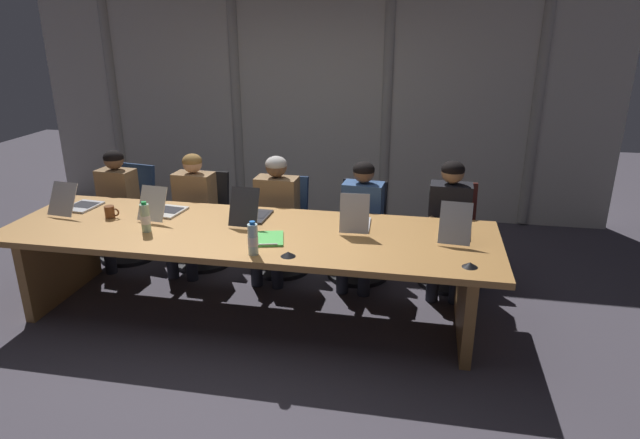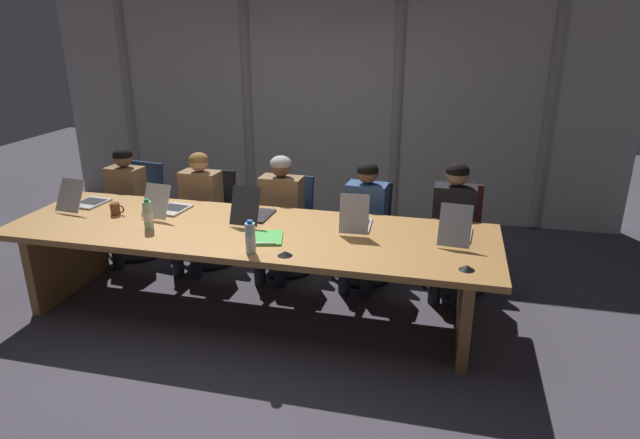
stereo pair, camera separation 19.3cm
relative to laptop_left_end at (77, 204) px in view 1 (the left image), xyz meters
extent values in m
plane|color=#47424C|center=(1.65, -0.20, -0.81)|extent=(14.17, 14.17, 0.00)
cube|color=#B77F42|center=(1.65, -0.20, -0.08)|extent=(3.98, 1.18, 0.05)
cube|color=black|center=(1.65, -0.20, -0.14)|extent=(3.38, 0.10, 0.06)
cube|color=olive|center=(-0.09, -0.20, -0.46)|extent=(0.08, 1.00, 0.70)
cube|color=olive|center=(3.39, -0.20, -0.46)|extent=(0.08, 1.00, 0.70)
cube|color=beige|center=(1.65, 2.54, 0.66)|extent=(7.08, 0.10, 2.95)
cylinder|color=#A39E96|center=(-1.01, 2.49, 0.66)|extent=(0.12, 0.12, 2.89)
cylinder|color=#A39E96|center=(0.66, 2.49, 0.66)|extent=(0.12, 0.12, 2.89)
cylinder|color=#A39E96|center=(2.53, 2.49, 0.66)|extent=(0.12, 0.12, 2.89)
cylinder|color=#A39E96|center=(4.23, 2.49, 0.66)|extent=(0.12, 0.12, 2.89)
cube|color=#BCBCC1|center=(0.01, 0.07, -0.05)|extent=(0.27, 0.34, 0.02)
cube|color=black|center=(0.01, 0.10, -0.04)|extent=(0.22, 0.19, 0.00)
cube|color=#BCBCC1|center=(-0.02, -0.15, 0.09)|extent=(0.26, 0.17, 0.27)
cube|color=black|center=(-0.02, -0.15, 0.10)|extent=(0.23, 0.15, 0.24)
cube|color=beige|center=(0.83, 0.08, -0.05)|extent=(0.27, 0.34, 0.02)
cube|color=black|center=(0.83, 0.11, -0.04)|extent=(0.22, 0.19, 0.00)
cube|color=beige|center=(0.80, -0.13, 0.10)|extent=(0.25, 0.16, 0.27)
cube|color=black|center=(0.80, -0.13, 0.10)|extent=(0.23, 0.14, 0.24)
cube|color=#2D2D33|center=(1.61, 0.11, -0.05)|extent=(0.25, 0.35, 0.02)
cube|color=black|center=(1.61, 0.14, -0.04)|extent=(0.21, 0.20, 0.00)
cube|color=#2D2D33|center=(1.60, -0.12, 0.11)|extent=(0.25, 0.14, 0.30)
cube|color=black|center=(1.60, -0.11, 0.12)|extent=(0.22, 0.12, 0.27)
cube|color=#BCBCC1|center=(2.49, 0.08, -0.05)|extent=(0.25, 0.34, 0.02)
cube|color=black|center=(2.49, 0.10, -0.04)|extent=(0.20, 0.19, 0.00)
cube|color=#BCBCC1|center=(2.50, -0.12, 0.12)|extent=(0.23, 0.08, 0.31)
cube|color=black|center=(2.50, -0.12, 0.12)|extent=(0.21, 0.07, 0.28)
cube|color=#A8ADB7|center=(3.29, 0.07, -0.05)|extent=(0.26, 0.36, 0.02)
cube|color=black|center=(3.29, 0.10, -0.04)|extent=(0.21, 0.20, 0.00)
cube|color=#A8ADB7|center=(3.27, -0.17, 0.11)|extent=(0.25, 0.17, 0.29)
cube|color=black|center=(3.27, -0.17, 0.11)|extent=(0.22, 0.15, 0.26)
cube|color=navy|center=(0.03, 0.71, -0.40)|extent=(0.55, 0.55, 0.08)
cube|color=navy|center=(0.06, 0.93, -0.12)|extent=(0.45, 0.18, 0.50)
cylinder|color=#262628|center=(0.03, 0.71, -0.61)|extent=(0.05, 0.05, 0.33)
cylinder|color=black|center=(0.03, 0.71, -0.79)|extent=(0.60, 0.60, 0.04)
cube|color=black|center=(0.85, 0.71, -0.40)|extent=(0.50, 0.50, 0.08)
cube|color=black|center=(0.86, 0.93, -0.13)|extent=(0.44, 0.13, 0.46)
cylinder|color=#262628|center=(0.85, 0.71, -0.61)|extent=(0.05, 0.05, 0.33)
cylinder|color=black|center=(0.85, 0.71, -0.79)|extent=(0.60, 0.60, 0.04)
cube|color=navy|center=(1.67, 0.71, -0.40)|extent=(0.51, 0.51, 0.08)
cube|color=navy|center=(1.69, 0.93, -0.13)|extent=(0.44, 0.14, 0.46)
cylinder|color=#262628|center=(1.67, 0.71, -0.61)|extent=(0.05, 0.05, 0.33)
cylinder|color=black|center=(1.67, 0.71, -0.79)|extent=(0.60, 0.60, 0.04)
cube|color=black|center=(2.44, 0.71, -0.40)|extent=(0.52, 0.52, 0.08)
cube|color=black|center=(2.46, 0.93, -0.14)|extent=(0.44, 0.15, 0.45)
cylinder|color=#262628|center=(2.44, 0.71, -0.61)|extent=(0.05, 0.05, 0.33)
cylinder|color=black|center=(2.44, 0.71, -0.79)|extent=(0.60, 0.60, 0.04)
cube|color=#511E19|center=(3.31, 0.71, -0.40)|extent=(0.50, 0.50, 0.08)
cube|color=#511E19|center=(3.30, 0.93, -0.13)|extent=(0.44, 0.13, 0.47)
cylinder|color=#262628|center=(3.31, 0.71, -0.61)|extent=(0.05, 0.05, 0.33)
cylinder|color=black|center=(3.31, 0.71, -0.79)|extent=(0.60, 0.60, 0.04)
cube|color=olive|center=(-0.01, 0.69, -0.11)|extent=(0.38, 0.25, 0.50)
sphere|color=brown|center=(-0.01, 0.69, 0.23)|extent=(0.19, 0.19, 0.19)
ellipsoid|color=black|center=(-0.01, 0.69, 0.26)|extent=(0.20, 0.20, 0.14)
cylinder|color=olive|center=(0.14, 0.68, -0.06)|extent=(0.08, 0.14, 0.27)
cylinder|color=brown|center=(0.12, 0.47, -0.17)|extent=(0.09, 0.30, 0.06)
cylinder|color=olive|center=(-0.16, 0.71, -0.06)|extent=(0.08, 0.14, 0.27)
cylinder|color=brown|center=(-0.18, 0.50, -0.17)|extent=(0.09, 0.30, 0.06)
cylinder|color=#262833|center=(0.07, 0.48, -0.39)|extent=(0.17, 0.41, 0.13)
cylinder|color=#262833|center=(0.05, 0.30, -0.60)|extent=(0.11, 0.11, 0.43)
cylinder|color=#262833|center=(-0.13, 0.50, -0.39)|extent=(0.17, 0.41, 0.13)
cylinder|color=#262833|center=(-0.15, 0.32, -0.60)|extent=(0.11, 0.11, 0.43)
cube|color=olive|center=(0.82, 0.69, -0.11)|extent=(0.39, 0.24, 0.50)
sphere|color=tan|center=(0.82, 0.69, 0.24)|extent=(0.19, 0.19, 0.19)
ellipsoid|color=olive|center=(0.82, 0.69, 0.26)|extent=(0.19, 0.19, 0.14)
cylinder|color=olive|center=(0.98, 0.68, -0.05)|extent=(0.08, 0.14, 0.27)
cylinder|color=tan|center=(0.97, 0.47, -0.17)|extent=(0.08, 0.30, 0.06)
cylinder|color=olive|center=(0.66, 0.70, -0.05)|extent=(0.08, 0.14, 0.27)
cylinder|color=tan|center=(0.65, 0.49, -0.17)|extent=(0.08, 0.30, 0.06)
cylinder|color=#262833|center=(0.91, 0.49, -0.39)|extent=(0.15, 0.41, 0.13)
cylinder|color=#262833|center=(0.90, 0.31, -0.60)|extent=(0.11, 0.11, 0.43)
cylinder|color=#262833|center=(0.71, 0.50, -0.39)|extent=(0.15, 0.41, 0.13)
cylinder|color=#262833|center=(0.70, 0.32, -0.60)|extent=(0.11, 0.11, 0.43)
cube|color=olive|center=(1.65, 0.69, -0.11)|extent=(0.40, 0.23, 0.50)
sphere|color=brown|center=(1.65, 0.69, 0.25)|extent=(0.20, 0.20, 0.20)
ellipsoid|color=#B2ADA8|center=(1.65, 0.69, 0.27)|extent=(0.20, 0.20, 0.15)
cylinder|color=olive|center=(1.82, 0.68, -0.05)|extent=(0.07, 0.14, 0.27)
cylinder|color=brown|center=(1.81, 0.47, -0.17)|extent=(0.07, 0.30, 0.06)
cylinder|color=olive|center=(1.48, 0.70, -0.05)|extent=(0.07, 0.14, 0.27)
cylinder|color=brown|center=(1.48, 0.49, -0.17)|extent=(0.07, 0.30, 0.06)
cylinder|color=#262833|center=(1.75, 0.49, -0.39)|extent=(0.14, 0.40, 0.13)
cylinder|color=#262833|center=(1.74, 0.31, -0.60)|extent=(0.11, 0.11, 0.43)
cylinder|color=#262833|center=(1.55, 0.49, -0.39)|extent=(0.14, 0.40, 0.13)
cylinder|color=#262833|center=(1.54, 0.31, -0.60)|extent=(0.11, 0.11, 0.43)
cube|color=#335184|center=(2.48, 0.69, -0.12)|extent=(0.38, 0.25, 0.49)
sphere|color=brown|center=(2.48, 0.69, 0.23)|extent=(0.20, 0.20, 0.20)
ellipsoid|color=black|center=(2.48, 0.69, 0.26)|extent=(0.20, 0.20, 0.15)
cylinder|color=#335184|center=(2.63, 0.68, -0.06)|extent=(0.08, 0.14, 0.27)
cylinder|color=brown|center=(2.61, 0.47, -0.18)|extent=(0.09, 0.30, 0.06)
cylinder|color=#335184|center=(2.32, 0.70, -0.06)|extent=(0.08, 0.14, 0.27)
cylinder|color=brown|center=(2.31, 0.49, -0.18)|extent=(0.09, 0.30, 0.06)
cylinder|color=#262833|center=(2.56, 0.48, -0.39)|extent=(0.16, 0.41, 0.13)
cylinder|color=#262833|center=(2.55, 0.30, -0.60)|extent=(0.11, 0.11, 0.43)
cylinder|color=#262833|center=(2.36, 0.50, -0.39)|extent=(0.16, 0.41, 0.13)
cylinder|color=#262833|center=(2.35, 0.32, -0.60)|extent=(0.11, 0.11, 0.43)
cube|color=black|center=(3.27, 0.69, -0.10)|extent=(0.38, 0.23, 0.53)
sphere|color=#8C6647|center=(3.27, 0.69, 0.27)|extent=(0.20, 0.20, 0.20)
ellipsoid|color=black|center=(3.27, 0.69, 0.30)|extent=(0.21, 0.21, 0.15)
cylinder|color=black|center=(3.42, 0.69, -0.02)|extent=(0.07, 0.14, 0.27)
cylinder|color=#8C6647|center=(3.41, 0.48, -0.14)|extent=(0.07, 0.30, 0.06)
cylinder|color=black|center=(3.11, 0.70, -0.02)|extent=(0.07, 0.14, 0.27)
cylinder|color=#8C6647|center=(3.10, 0.49, -0.14)|extent=(0.07, 0.30, 0.06)
cylinder|color=#262833|center=(3.36, 0.49, -0.39)|extent=(0.14, 0.40, 0.13)
cylinder|color=#262833|center=(3.35, 0.31, -0.60)|extent=(0.11, 0.11, 0.43)
cylinder|color=#262833|center=(3.16, 0.49, -0.39)|extent=(0.14, 0.40, 0.13)
cylinder|color=#262833|center=(3.15, 0.31, -0.60)|extent=(0.11, 0.11, 0.43)
cylinder|color=silver|center=(1.84, -0.65, 0.06)|extent=(0.07, 0.07, 0.23)
cylinder|color=white|center=(1.84, -0.65, 0.05)|extent=(0.07, 0.07, 0.07)
cylinder|color=blue|center=(1.84, -0.65, 0.19)|extent=(0.04, 0.04, 0.02)
cylinder|color=#ADD1B2|center=(0.86, -0.37, 0.06)|extent=(0.07, 0.07, 0.23)
cylinder|color=white|center=(0.86, -0.37, 0.05)|extent=(0.08, 0.08, 0.07)
cylinder|color=green|center=(0.86, -0.37, 0.18)|extent=(0.04, 0.04, 0.02)
cylinder|color=brown|center=(0.40, -0.13, 0.00)|extent=(0.08, 0.08, 0.10)
torus|color=brown|center=(0.45, -0.13, 0.00)|extent=(0.07, 0.01, 0.07)
cone|color=black|center=(3.36, -0.58, -0.04)|extent=(0.11, 0.11, 0.03)
cone|color=black|center=(2.09, -0.64, -0.04)|extent=(0.11, 0.11, 0.03)
cube|color=#4CB74C|center=(1.87, -0.36, -0.05)|extent=(0.29, 0.35, 0.02)
cylinder|color=silver|center=(1.87, -0.51, -0.03)|extent=(0.21, 0.06, 0.01)
camera|label=1|loc=(2.99, -4.14, 1.54)|focal=30.85mm
camera|label=2|loc=(3.18, -4.10, 1.54)|focal=30.85mm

